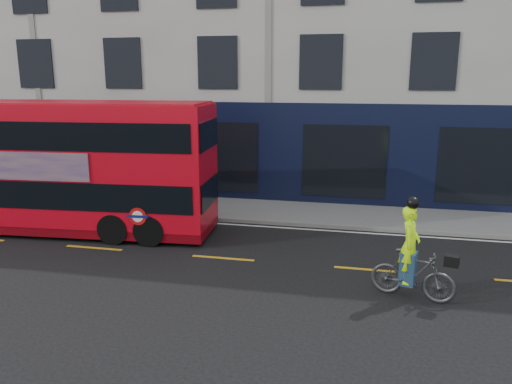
% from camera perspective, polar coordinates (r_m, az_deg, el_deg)
% --- Properties ---
extents(ground, '(120.00, 120.00, 0.00)m').
position_cam_1_polar(ground, '(12.86, -5.65, -9.85)').
color(ground, black).
rests_on(ground, ground).
extents(pavement, '(60.00, 3.00, 0.12)m').
position_cam_1_polar(pavement, '(18.79, 0.44, -2.12)').
color(pavement, gray).
rests_on(pavement, ground).
extents(kerb, '(60.00, 0.12, 0.13)m').
position_cam_1_polar(kerb, '(17.38, -0.59, -3.38)').
color(kerb, slate).
rests_on(kerb, ground).
extents(building_terrace, '(50.00, 10.07, 15.00)m').
position_cam_1_polar(building_terrace, '(24.59, 3.75, 18.92)').
color(building_terrace, beige).
rests_on(building_terrace, ground).
extents(road_edge_line, '(58.00, 0.10, 0.01)m').
position_cam_1_polar(road_edge_line, '(17.12, -0.81, -3.85)').
color(road_edge_line, silver).
rests_on(road_edge_line, ground).
extents(lane_dashes, '(58.00, 0.12, 0.01)m').
position_cam_1_polar(lane_dashes, '(14.19, -3.77, -7.54)').
color(lane_dashes, gold).
rests_on(lane_dashes, ground).
extents(bus, '(10.63, 3.10, 4.23)m').
position_cam_1_polar(bus, '(17.42, -22.20, 2.78)').
color(bus, red).
rests_on(bus, ground).
extents(cyclist, '(1.99, 1.04, 2.40)m').
position_cam_1_polar(cyclist, '(12.02, 17.40, -7.99)').
color(cyclist, '#414446').
rests_on(cyclist, ground).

